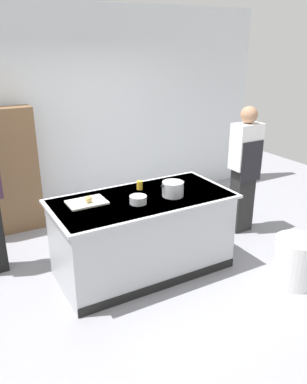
% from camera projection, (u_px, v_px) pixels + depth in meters
% --- Properties ---
extents(ground_plane, '(10.00, 10.00, 0.00)m').
position_uv_depth(ground_plane, '(143.00, 269.00, 4.53)').
color(ground_plane, gray).
extents(back_wall, '(6.40, 0.12, 3.00)m').
position_uv_depth(back_wall, '(75.00, 113.00, 5.69)').
color(back_wall, silver).
rests_on(back_wall, ground_plane).
extents(counter_island, '(1.98, 0.98, 0.90)m').
position_uv_depth(counter_island, '(143.00, 234.00, 4.36)').
color(counter_island, '#B7BABF').
rests_on(counter_island, ground_plane).
extents(cutting_board, '(0.40, 0.28, 0.02)m').
position_uv_depth(cutting_board, '(87.00, 202.00, 4.05)').
color(cutting_board, silver).
rests_on(cutting_board, counter_island).
extents(onion, '(0.08, 0.08, 0.08)m').
position_uv_depth(onion, '(89.00, 199.00, 4.01)').
color(onion, tan).
rests_on(onion, cutting_board).
extents(stock_pot, '(0.30, 0.23, 0.16)m').
position_uv_depth(stock_pot, '(173.00, 189.00, 4.22)').
color(stock_pot, '#B7BABF').
rests_on(stock_pot, counter_island).
extents(mixing_bowl, '(0.18, 0.18, 0.08)m').
position_uv_depth(mixing_bowl, '(138.00, 200.00, 4.04)').
color(mixing_bowl, '#B7BABF').
rests_on(mixing_bowl, counter_island).
extents(juice_cup, '(0.07, 0.07, 0.10)m').
position_uv_depth(juice_cup, '(140.00, 185.00, 4.42)').
color(juice_cup, yellow).
rests_on(juice_cup, counter_island).
extents(trash_bin, '(0.46, 0.46, 0.53)m').
position_uv_depth(trash_bin, '(295.00, 261.00, 4.19)').
color(trash_bin, white).
rests_on(trash_bin, ground_plane).
extents(person_chef, '(0.38, 0.25, 1.72)m').
position_uv_depth(person_chef, '(245.00, 167.00, 5.17)').
color(person_chef, '#272727').
rests_on(person_chef, ground_plane).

